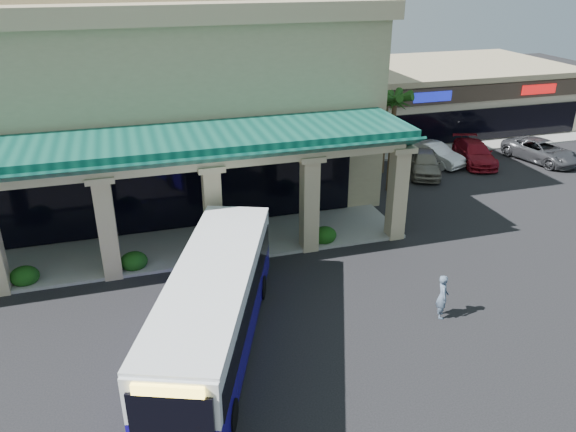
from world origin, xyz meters
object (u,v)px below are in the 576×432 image
object	(u,v)px
transit_bus	(215,310)
car_white	(435,154)
pedestrian	(443,296)
car_gray	(541,151)
car_red	(474,153)
car_silver	(425,163)

from	to	relation	value
transit_bus	car_white	xyz separation A→B (m)	(17.69, 15.53, -0.89)
pedestrian	car_gray	distance (m)	21.84
pedestrian	car_red	xyz separation A→B (m)	(11.71, 15.49, -0.19)
car_gray	car_red	bearing A→B (deg)	154.23
pedestrian	car_gray	xyz separation A→B (m)	(16.33, 14.50, -0.16)
car_silver	car_white	bearing A→B (deg)	68.48
car_silver	car_white	xyz separation A→B (m)	(1.65, 1.60, -0.07)
transit_bus	car_red	distance (m)	25.26
transit_bus	car_silver	size ratio (longest dim) A/B	2.50
pedestrian	car_gray	world-z (taller)	pedestrian
pedestrian	car_white	bearing A→B (deg)	-8.70
car_silver	car_red	bearing A→B (deg)	36.90
pedestrian	car_silver	xyz separation A→B (m)	(7.38, 14.53, -0.13)
transit_bus	car_silver	bearing A→B (deg)	62.39
car_silver	car_gray	bearing A→B (deg)	24.19
transit_bus	car_red	size ratio (longest dim) A/B	2.30
transit_bus	car_gray	distance (m)	28.62
pedestrian	car_gray	bearing A→B (deg)	-27.86
transit_bus	pedestrian	distance (m)	8.72
car_silver	car_gray	world-z (taller)	car_silver
pedestrian	car_red	world-z (taller)	pedestrian
transit_bus	pedestrian	bearing A→B (deg)	17.50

